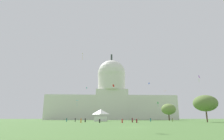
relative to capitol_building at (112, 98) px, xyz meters
The scene contains 24 objects.
ground_plane 156.93m from the capitol_building, 91.41° to the right, with size 800.00×800.00×0.00m, color #4C7538.
capitol_building is the anchor object (origin of this frame).
event_tent 94.32m from the capitol_building, 96.26° to the right, with size 6.98×6.00×5.84m.
tree_east_mid 71.64m from the capitol_building, 59.14° to the right, with size 10.08×10.34×11.22m.
tree_east_far 120.15m from the capitol_building, 74.39° to the right, with size 12.41×12.12×10.70m.
person_red_edge_west 125.13m from the capitol_building, 91.20° to the right, with size 0.54×0.54×1.48m.
person_olive_back_left 105.38m from the capitol_building, 76.95° to the right, with size 0.40×0.40×1.71m.
person_maroon_front_left 125.79m from the capitol_building, 88.94° to the right, with size 0.63×0.63×1.57m.
person_black_mid_right 113.32m from the capitol_building, 98.40° to the right, with size 0.52×0.52×1.64m.
person_teal_lawn_far_left 107.60m from the capitol_building, 103.75° to the right, with size 0.44×0.44×1.75m.
person_teal_front_center 97.87m from the capitol_building, 86.91° to the right, with size 0.53×0.53×1.68m.
person_teal_mid_left 103.69m from the capitol_building, 82.64° to the right, with size 0.56×0.56×1.79m.
person_black_deep_crowd 124.98m from the capitol_building, 94.79° to the right, with size 0.50×0.50×1.45m.
person_maroon_lawn_far_right 118.96m from the capitol_building, 89.06° to the right, with size 0.50×0.50×1.75m.
person_orange_back_right 124.56m from the capitol_building, 97.86° to the right, with size 0.43×0.43×1.66m.
person_black_back_center 105.13m from the capitol_building, 102.09° to the right, with size 0.45×0.45×1.71m.
kite_blue_mid 72.07m from the capitol_building, 72.85° to the right, with size 0.80×0.75×1.13m.
kite_violet_low 123.33m from the capitol_building, 76.84° to the right, with size 0.67×0.94×2.61m.
kite_orange_low 87.64m from the capitol_building, 72.28° to the right, with size 1.17×0.96×0.23m.
kite_green_low 72.12m from the capitol_building, 67.56° to the right, with size 0.66×0.36×3.37m.
kite_red_low 100.48m from the capitol_building, 92.37° to the right, with size 1.01×0.61×1.22m.
kite_cyan_low 51.16m from the capitol_building, 124.90° to the right, with size 1.86×1.51×4.25m.
kite_turquoise_mid 41.48m from the capitol_building, 122.76° to the right, with size 0.80×0.81×1.13m.
kite_gold_high 72.03m from the capitol_building, 109.68° to the right, with size 1.10×1.49×3.99m.
Camera 1 is at (-5.81, -34.76, 1.60)m, focal length 30.37 mm.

